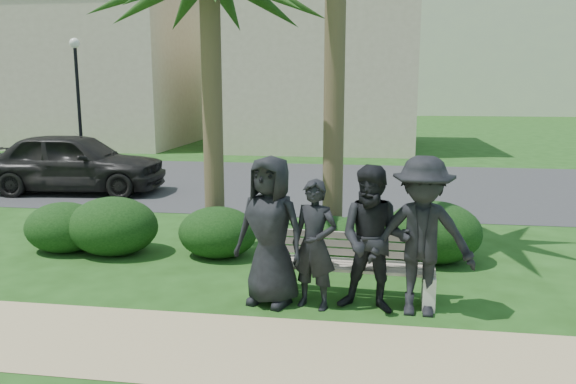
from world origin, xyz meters
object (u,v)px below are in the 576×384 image
man_b (314,245)px  car_a (74,162)px  park_bench (343,271)px  man_a (270,231)px  man_c (374,240)px  man_d (422,237)px  street_lamp (77,77)px

man_b → car_a: bearing=154.3°
park_bench → man_a: (-0.86, -0.30, 0.55)m
park_bench → man_c: bearing=-41.6°
man_d → car_a: bearing=144.1°
man_c → car_a: (-7.37, 6.52, -0.11)m
car_a → man_b: bearing=-139.0°
man_b → car_a: 9.33m
park_bench → car_a: (-7.00, 6.16, 0.40)m
man_d → street_lamp: bearing=134.8°
park_bench → man_a: 1.07m
man_a → car_a: bearing=151.7°
man_c → man_d: 0.54m
car_a → street_lamp: bearing=22.5°
park_bench → man_d: (0.90, -0.37, 0.57)m
street_lamp → man_b: (9.81, -12.59, -2.17)m
man_a → man_d: man_d is taller
park_bench → man_d: size_ratio=1.22×
park_bench → man_c: man_c is taller
man_a → man_b: (0.54, -0.06, -0.13)m
man_b → street_lamp: bearing=146.5°
street_lamp → man_a: bearing=-53.5°
car_a → man_d: bearing=-134.3°
street_lamp → man_c: 16.53m
park_bench → man_b: (-0.32, -0.36, 0.42)m
man_d → car_a: size_ratio=0.42×
street_lamp → man_b: street_lamp is taller
man_d → man_a: bearing=-178.8°
man_b → man_d: 1.23m
man_a → man_d: bearing=15.7°
man_c → car_a: man_c is taller
park_bench → car_a: size_ratio=0.51×
man_a → man_c: bearing=15.3°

